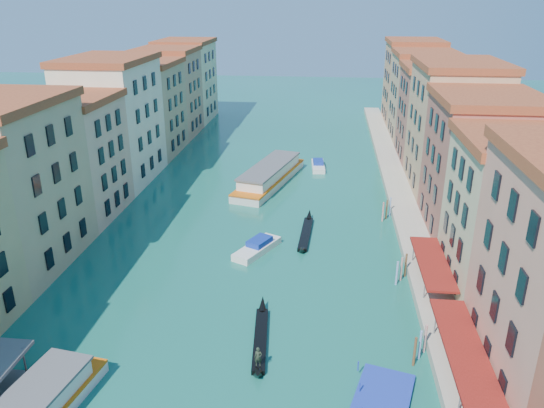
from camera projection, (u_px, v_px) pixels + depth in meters
The scene contains 11 objects.
left_bank_palazzos at pixel (99, 134), 84.05m from camera, with size 12.80×128.40×21.00m.
right_bank_palazzos at pixel (461, 143), 78.72m from camera, with size 12.80×128.40×21.00m.
quay at pixel (401, 199), 82.92m from camera, with size 4.00×140.00×1.00m, color #AEA78C.
restaurant_awnings at pixel (466, 354), 43.17m from camera, with size 3.20×44.55×3.12m.
mooring_poles_right at pixel (415, 328), 49.46m from camera, with size 1.44×54.24×3.20m.
vaporetto_far at pixel (270, 175), 90.76m from camera, with size 10.58×22.99×3.34m.
gondola_fore at pixel (260, 338), 49.53m from camera, with size 2.04×12.72×2.53m.
gondola_far at pixel (306, 232), 71.62m from camera, with size 1.66×13.37×1.89m.
motorboat_mid at pixel (258, 247), 66.87m from camera, with size 5.64×7.99×1.60m.
motorboat_far at pixel (318, 165), 99.09m from camera, with size 2.76×7.27×1.48m.
blue_dock at pixel (383, 396), 42.54m from camera, with size 5.79×7.27×0.53m.
Camera 1 is at (10.27, -14.12, 30.28)m, focal length 35.00 mm.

